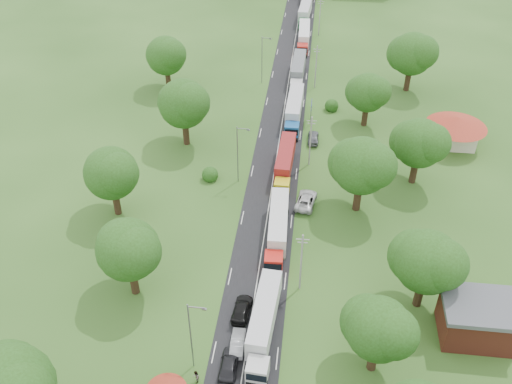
# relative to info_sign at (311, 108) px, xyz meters

# --- Properties ---
(ground) EXTENTS (260.00, 260.00, 0.00)m
(ground) POSITION_rel_info_sign_xyz_m (-5.20, -35.00, -3.00)
(ground) COLOR #254617
(ground) RESTS_ON ground
(road) EXTENTS (8.00, 200.00, 0.04)m
(road) POSITION_rel_info_sign_xyz_m (-5.20, -15.00, -3.00)
(road) COLOR black
(road) RESTS_ON ground
(info_sign) EXTENTS (0.12, 3.10, 4.10)m
(info_sign) POSITION_rel_info_sign_xyz_m (0.00, 0.00, 0.00)
(info_sign) COLOR slate
(info_sign) RESTS_ON ground
(pole_1) EXTENTS (1.60, 0.24, 9.00)m
(pole_1) POSITION_rel_info_sign_xyz_m (0.30, -42.00, 1.68)
(pole_1) COLOR gray
(pole_1) RESTS_ON ground
(pole_2) EXTENTS (1.60, 0.24, 9.00)m
(pole_2) POSITION_rel_info_sign_xyz_m (0.30, -14.00, 1.68)
(pole_2) COLOR gray
(pole_2) RESTS_ON ground
(pole_3) EXTENTS (1.60, 0.24, 9.00)m
(pole_3) POSITION_rel_info_sign_xyz_m (0.30, 14.00, 1.68)
(pole_3) COLOR gray
(pole_3) RESTS_ON ground
(pole_4) EXTENTS (1.60, 0.24, 9.00)m
(pole_4) POSITION_rel_info_sign_xyz_m (0.30, 42.00, 1.68)
(pole_4) COLOR gray
(pole_4) RESTS_ON ground
(lamp_0) EXTENTS (2.03, 0.22, 10.00)m
(lamp_0) POSITION_rel_info_sign_xyz_m (-10.55, -55.00, 2.55)
(lamp_0) COLOR slate
(lamp_0) RESTS_ON ground
(lamp_1) EXTENTS (2.03, 0.22, 10.00)m
(lamp_1) POSITION_rel_info_sign_xyz_m (-10.55, -20.00, 2.55)
(lamp_1) COLOR slate
(lamp_1) RESTS_ON ground
(lamp_2) EXTENTS (2.03, 0.22, 10.00)m
(lamp_2) POSITION_rel_info_sign_xyz_m (-10.55, 15.00, 2.55)
(lamp_2) COLOR slate
(lamp_2) RESTS_ON ground
(tree_2) EXTENTS (8.00, 8.00, 10.10)m
(tree_2) POSITION_rel_info_sign_xyz_m (8.79, -52.86, 3.59)
(tree_2) COLOR #382616
(tree_2) RESTS_ON ground
(tree_3) EXTENTS (8.80, 8.80, 11.07)m
(tree_3) POSITION_rel_info_sign_xyz_m (14.79, -42.84, 4.22)
(tree_3) COLOR #382616
(tree_3) RESTS_ON ground
(tree_4) EXTENTS (9.60, 9.60, 12.05)m
(tree_4) POSITION_rel_info_sign_xyz_m (7.79, -24.83, 4.85)
(tree_4) COLOR #382616
(tree_4) RESTS_ON ground
(tree_5) EXTENTS (8.80, 8.80, 11.07)m
(tree_5) POSITION_rel_info_sign_xyz_m (16.79, -16.84, 4.22)
(tree_5) COLOR #382616
(tree_5) RESTS_ON ground
(tree_6) EXTENTS (8.00, 8.00, 10.10)m
(tree_6) POSITION_rel_info_sign_xyz_m (9.79, 0.14, 3.59)
(tree_6) COLOR #382616
(tree_6) RESTS_ON ground
(tree_7) EXTENTS (9.60, 9.60, 12.05)m
(tree_7) POSITION_rel_info_sign_xyz_m (18.79, 15.17, 4.85)
(tree_7) COLOR #382616
(tree_7) RESTS_ON ground
(tree_10) EXTENTS (8.80, 8.80, 11.07)m
(tree_10) POSITION_rel_info_sign_xyz_m (-20.21, -44.84, 4.22)
(tree_10) COLOR #382616
(tree_10) RESTS_ON ground
(tree_11) EXTENTS (8.80, 8.80, 11.07)m
(tree_11) POSITION_rel_info_sign_xyz_m (-27.21, -29.84, 4.22)
(tree_11) COLOR #382616
(tree_11) RESTS_ON ground
(tree_12) EXTENTS (9.60, 9.60, 12.05)m
(tree_12) POSITION_rel_info_sign_xyz_m (-21.21, -9.83, 4.85)
(tree_12) COLOR #382616
(tree_12) RESTS_ON ground
(tree_13) EXTENTS (8.80, 8.80, 11.07)m
(tree_13) POSITION_rel_info_sign_xyz_m (-29.21, 10.16, 4.22)
(tree_13) COLOR #382616
(tree_13) RESTS_ON ground
(house_brick) EXTENTS (8.60, 6.60, 5.20)m
(house_brick) POSITION_rel_info_sign_xyz_m (20.80, -47.00, -0.35)
(house_brick) COLOR maroon
(house_brick) RESTS_ON ground
(house_cream) EXTENTS (10.08, 10.08, 5.80)m
(house_cream) POSITION_rel_info_sign_xyz_m (24.80, -5.00, 0.64)
(house_cream) COLOR beige
(house_cream) RESTS_ON ground
(truck_0) EXTENTS (3.17, 14.28, 3.94)m
(truck_0) POSITION_rel_info_sign_xyz_m (-3.49, -49.80, -0.91)
(truck_0) COLOR #BDBDBD
(truck_0) RESTS_ON ground
(truck_1) EXTENTS (2.93, 14.44, 3.99)m
(truck_1) POSITION_rel_info_sign_xyz_m (-3.27, -33.16, -0.88)
(truck_1) COLOR red
(truck_1) RESTS_ON ground
(truck_2) EXTENTS (2.75, 13.88, 3.84)m
(truck_2) POSITION_rel_info_sign_xyz_m (-3.52, -16.90, -0.96)
(truck_2) COLOR gold
(truck_2) RESTS_ON ground
(truck_3) EXTENTS (2.82, 14.93, 4.13)m
(truck_3) POSITION_rel_info_sign_xyz_m (-3.11, 0.26, -0.81)
(truck_3) COLOR #17508F
(truck_3) RESTS_ON ground
(truck_4) EXTENTS (2.68, 14.44, 4.00)m
(truck_4) POSITION_rel_info_sign_xyz_m (-3.37, 17.14, -0.88)
(truck_4) COLOR #BDBDBD
(truck_4) RESTS_ON ground
(truck_5) EXTENTS (2.77, 14.31, 3.96)m
(truck_5) POSITION_rel_info_sign_xyz_m (-3.05, 35.46, -0.90)
(truck_5) COLOR #B1211B
(truck_5) RESTS_ON ground
(truck_6) EXTENTS (3.17, 14.57, 4.02)m
(truck_6) POSITION_rel_info_sign_xyz_m (-3.57, 51.08, -0.87)
(truck_6) COLOR #2B743A
(truck_6) RESTS_ON ground
(car_lane_front) EXTENTS (2.02, 4.94, 1.68)m
(car_lane_front) POSITION_rel_info_sign_xyz_m (-6.73, -55.00, -2.16)
(car_lane_front) COLOR black
(car_lane_front) RESTS_ON ground
(car_lane_mid) EXTENTS (1.65, 4.41, 1.44)m
(car_lane_mid) POSITION_rel_info_sign_xyz_m (-6.20, -51.89, -2.28)
(car_lane_mid) COLOR #98999F
(car_lane_mid) RESTS_ON ground
(car_lane_rear) EXTENTS (2.43, 5.18, 1.46)m
(car_lane_rear) POSITION_rel_info_sign_xyz_m (-6.40, -46.92, -2.27)
(car_lane_rear) COLOR black
(car_lane_rear) RESTS_ON ground
(car_verge_near) EXTENTS (3.54, 6.13, 1.61)m
(car_verge_near) POSITION_rel_info_sign_xyz_m (0.30, -24.77, -2.20)
(car_verge_near) COLOR silver
(car_verge_near) RESTS_ON ground
(car_verge_far) EXTENTS (1.94, 4.67, 1.58)m
(car_verge_far) POSITION_rel_info_sign_xyz_m (0.75, -6.75, -2.21)
(car_verge_far) COLOR #585C60
(car_verge_far) RESTS_ON ground
(pedestrian_booth) EXTENTS (0.75, 0.90, 1.70)m
(pedestrian_booth) POSITION_rel_info_sign_xyz_m (-10.00, -57.00, -2.15)
(pedestrian_booth) COLOR gray
(pedestrian_booth) RESTS_ON ground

